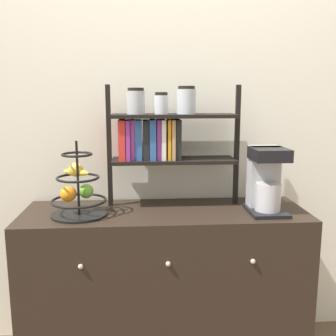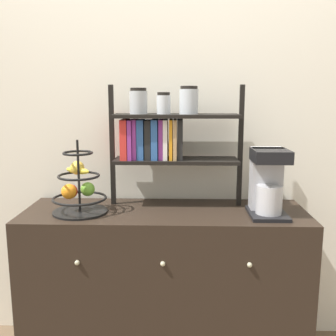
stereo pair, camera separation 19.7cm
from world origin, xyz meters
name	(u,v)px [view 1 (the left image)]	position (x,y,z in m)	size (l,w,h in m)	color
wall_back	(161,115)	(0.00, 0.52, 1.30)	(7.00, 0.05, 2.60)	silver
sideboard	(165,286)	(0.00, 0.24, 0.41)	(1.45, 0.49, 0.83)	black
coffee_maker	(266,179)	(0.51, 0.19, 0.99)	(0.18, 0.24, 0.33)	black
fruit_stand	(77,191)	(-0.43, 0.20, 0.95)	(0.27, 0.27, 0.37)	black
shelf_hutch	(159,133)	(-0.02, 0.36, 1.22)	(0.70, 0.20, 0.64)	black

